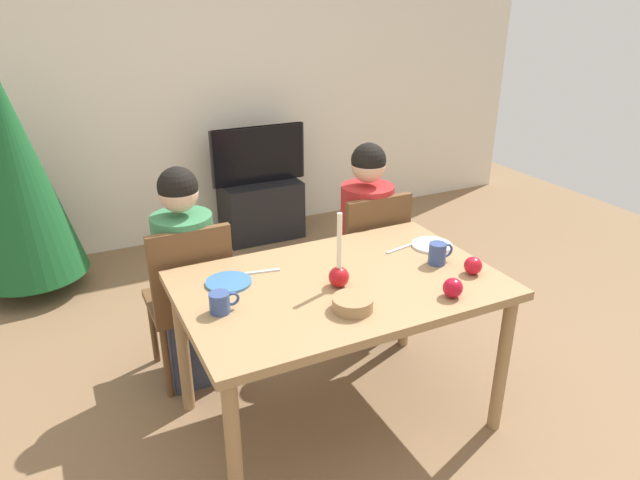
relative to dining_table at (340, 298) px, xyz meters
The scene contains 20 objects.
ground_plane 0.67m from the dining_table, ahead, with size 7.68×7.68×0.00m, color brown.
back_wall 2.68m from the dining_table, 90.00° to the left, with size 6.40×0.10×2.60m, color beige.
dining_table is the anchor object (origin of this frame).
chair_left 0.82m from the dining_table, 131.34° to the left, with size 0.40×0.40×0.90m.
chair_right 0.81m from the dining_table, 49.90° to the left, with size 0.40×0.40×0.90m.
person_left_child 0.84m from the dining_table, 129.87° to the left, with size 0.30×0.30×1.17m.
person_right_child 0.83m from the dining_table, 51.36° to the left, with size 0.30×0.30×1.17m.
tv_stand 2.39m from the dining_table, 78.34° to the left, with size 0.64×0.40×0.48m, color black.
tv 2.35m from the dining_table, 78.34° to the left, with size 0.79×0.05×0.46m.
christmas_tree 2.45m from the dining_table, 121.71° to the left, with size 0.72×0.72×1.67m.
candle_centerpiece 0.16m from the dining_table, 124.73° to the right, with size 0.09×0.09×0.34m.
plate_left 0.50m from the dining_table, 156.37° to the left, with size 0.20×0.20×0.01m, color teal.
plate_right 0.61m from the dining_table, 12.39° to the left, with size 0.20×0.20×0.01m, color white.
mug_left 0.56m from the dining_table, behind, with size 0.12×0.08×0.09m.
mug_right 0.51m from the dining_table, ahead, with size 0.13×0.08×0.10m.
fork_left 0.38m from the dining_table, 140.74° to the left, with size 0.18×0.01×0.01m, color silver.
fork_right 0.47m from the dining_table, 21.65° to the left, with size 0.18×0.01×0.01m, color silver.
bowl_walnuts 0.27m from the dining_table, 106.26° to the right, with size 0.17×0.17×0.05m, color #99754C.
apple_near_candle 0.62m from the dining_table, 19.25° to the right, with size 0.08×0.08×0.08m, color red.
apple_by_left_plate 0.50m from the dining_table, 42.76° to the right, with size 0.08×0.08×0.08m, color #B50F23.
Camera 1 is at (-1.06, -1.97, 1.92)m, focal length 32.05 mm.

